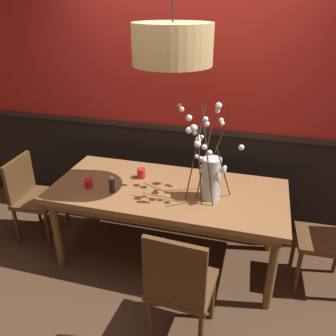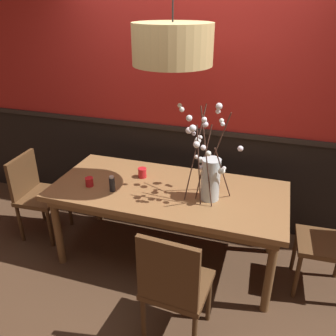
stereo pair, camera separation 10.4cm
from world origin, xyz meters
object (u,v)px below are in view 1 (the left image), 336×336
Objects in this scene: chair_far_side_left at (160,168)px; chair_head_west_end at (32,194)px; chair_near_side_right at (179,284)px; candle_holder_nearer_edge at (88,183)px; condiment_bottle at (112,185)px; candle_holder_nearer_center at (141,173)px; pendant_lamp at (173,44)px; chair_head_east_end at (334,237)px; dining_table at (168,197)px; vase_with_blossoms at (210,173)px.

chair_head_west_end is (-1.09, -0.88, -0.02)m from chair_far_side_left.
chair_far_side_left is at bearing 110.63° from chair_near_side_right.
candle_holder_nearer_edge is 0.58× the size of condiment_bottle.
candle_holder_nearer_center is (-0.62, 1.00, 0.27)m from chair_near_side_right.
candle_holder_nearer_edge is 0.09× the size of pendant_lamp.
pendant_lamp is (-1.39, -0.01, 1.46)m from chair_head_east_end.
chair_far_side_left is 1.85m from chair_near_side_right.
pendant_lamp reaches higher than chair_far_side_left.
pendant_lamp is (0.72, 0.18, 1.17)m from candle_holder_nearer_edge.
chair_head_east_end reaches higher than candle_holder_nearer_center.
chair_near_side_right reaches higher than dining_table.
chair_head_east_end is 2.02m from pendant_lamp.
condiment_bottle is at bearing 138.56° from chair_near_side_right.
dining_table is at bearing -178.98° from chair_head_east_end.
chair_far_side_left is 6.25× the size of condiment_bottle.
chair_far_side_left is 10.87× the size of candle_holder_nearer_edge.
candle_holder_nearer_edge is (-0.39, -0.30, -0.01)m from candle_holder_nearer_center.
chair_far_side_left reaches higher than dining_table.
candle_holder_nearer_edge is (-0.69, -0.17, 0.12)m from dining_table.
chair_far_side_left is at bearing 38.98° from chair_head_west_end.
chair_head_east_end is (1.42, 0.03, -0.17)m from dining_table.
chair_head_east_end is 1.91m from condiment_bottle.
dining_table is 2.57× the size of vase_with_blossoms.
vase_with_blossoms is at bearing -176.06° from chair_head_east_end.
chair_far_side_left is at bearing 92.73° from candle_holder_nearer_center.
chair_head_west_end is at bearing -141.02° from chair_far_side_left.
chair_near_side_right is 1.20m from candle_holder_nearer_center.
chair_far_side_left is 1.41m from chair_head_west_end.
chair_head_east_end and chair_far_side_left have the same top height.
chair_near_side_right reaches higher than chair_far_side_left.
chair_head_west_end is at bearing 179.05° from vase_with_blossoms.
pendant_lamp reaches higher than vase_with_blossoms.
chair_head_east_end is at bearing 6.35° from condiment_bottle.
chair_far_side_left is at bearing 110.99° from dining_table.
chair_near_side_right reaches higher than condiment_bottle.
pendant_lamp reaches higher than condiment_bottle.
condiment_bottle is (0.23, -0.02, 0.03)m from candle_holder_nearer_edge.
dining_table is at bearing 172.72° from vase_with_blossoms.
candle_holder_nearer_edge is 0.24m from condiment_bottle.
chair_near_side_right reaches higher than chair_head_east_end.
dining_table is 0.51m from condiment_bottle.
candle_holder_nearer_center is at bearing 155.11° from dining_table.
chair_near_side_right is (-1.10, -0.89, 0.03)m from chair_head_east_end.
chair_near_side_right is 1.01× the size of pendant_lamp.
condiment_bottle is 0.15× the size of pendant_lamp.
chair_far_side_left is 1.25m from vase_with_blossoms.
pendant_lamp reaches higher than candle_holder_nearer_center.
candle_holder_nearer_edge is at bearing -141.94° from candle_holder_nearer_center.
condiment_bottle is 1.26m from pendant_lamp.
chair_head_west_end reaches higher than candle_holder_nearer_center.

